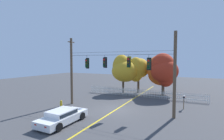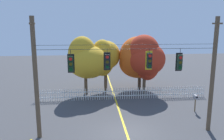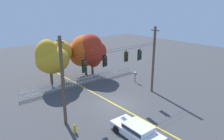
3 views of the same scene
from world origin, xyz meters
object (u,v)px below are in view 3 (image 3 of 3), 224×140
Objects in this scene: autumn_maple_mid at (60,53)px; roadside_mailbox at (135,74)px; traffic_signal_southbound_primary at (126,57)px; traffic_signal_northbound_primary at (105,61)px; autumn_oak_far_east at (84,51)px; autumn_maple_near_fence at (51,58)px; parked_car at (137,130)px; traffic_signal_northbound_secondary at (85,66)px; traffic_signal_eastbound_side at (140,55)px; fire_hydrant at (75,129)px; autumn_maple_far_west at (92,50)px.

autumn_maple_mid is 3.93× the size of roadside_mailbox.
traffic_signal_southbound_primary reaches higher than roadside_mailbox.
autumn_oak_far_east is at bearing 68.35° from traffic_signal_northbound_primary.
autumn_maple_near_fence is 14.73m from parked_car.
traffic_signal_northbound_secondary is 9.14m from autumn_maple_near_fence.
traffic_signal_eastbound_side is (6.94, 0.00, -0.01)m from traffic_signal_northbound_secondary.
traffic_signal_northbound_primary is at bearing -0.01° from traffic_signal_northbound_secondary.
roadside_mailbox is at bearing 49.32° from traffic_signal_eastbound_side.
autumn_maple_near_fence reaches higher than autumn_maple_mid.
traffic_signal_northbound_primary is 0.95× the size of roadside_mailbox.
traffic_signal_southbound_primary is 1.77× the size of fire_hydrant.
autumn_maple_mid is (2.69, 10.32, -1.03)m from traffic_signal_northbound_secondary.
fire_hydrant is at bearing -166.42° from traffic_signal_southbound_primary.
traffic_signal_northbound_secondary is 0.99× the size of traffic_signal_eastbound_side.
traffic_signal_northbound_primary reaches higher than autumn_maple_mid.
autumn_maple_far_west is at bearing 49.54° from fire_hydrant.
traffic_signal_northbound_primary is at bearing -111.65° from autumn_oak_far_east.
autumn_maple_mid is at bearing 33.63° from autumn_maple_near_fence.
autumn_maple_far_west reaches higher than traffic_signal_northbound_primary.
autumn_maple_mid is at bearing -179.54° from autumn_oak_far_east.
autumn_maple_mid is 3.68m from autumn_oak_far_east.
autumn_maple_near_fence reaches higher than autumn_oak_far_east.
traffic_signal_northbound_secondary is 12.21m from autumn_oak_far_east.
fire_hydrant is at bearing -169.29° from traffic_signal_eastbound_side.
traffic_signal_eastbound_side is at bearing 0.01° from traffic_signal_northbound_primary.
traffic_signal_southbound_primary is 0.92× the size of traffic_signal_eastbound_side.
traffic_signal_northbound_primary is 2.69m from traffic_signal_southbound_primary.
autumn_oak_far_east is 8.14m from roadside_mailbox.
parked_car is at bearing -100.90° from traffic_signal_northbound_primary.
fire_hydrant is at bearing -156.98° from roadside_mailbox.
roadside_mailbox is (4.93, 3.41, -3.77)m from traffic_signal_southbound_primary.
traffic_signal_southbound_primary is 0.22× the size of autumn_maple_far_west.
roadside_mailbox is (7.19, -6.90, -2.62)m from autumn_maple_mid.
traffic_signal_eastbound_side is 0.27× the size of autumn_maple_mid.
autumn_oak_far_east is 0.96× the size of autumn_maple_far_west.
autumn_oak_far_east is (4.11, 10.35, -1.35)m from traffic_signal_northbound_primary.
traffic_signal_northbound_secondary is at bearing -180.00° from traffic_signal_southbound_primary.
parked_car is (0.46, -14.40, -3.05)m from autumn_maple_near_fence.
autumn_maple_near_fence reaches higher than roadside_mailbox.
traffic_signal_northbound_secondary and traffic_signal_eastbound_side have the same top height.
traffic_signal_southbound_primary is (2.69, 0.00, 0.02)m from traffic_signal_northbound_primary.
traffic_signal_northbound_secondary reaches higher than autumn_maple_mid.
traffic_signal_northbound_primary is at bearing 21.09° from fire_hydrant.
fire_hydrant is (-4.51, -1.74, -4.54)m from traffic_signal_northbound_primary.
traffic_signal_northbound_primary reaches higher than fire_hydrant.
autumn_maple_mid is (0.44, 10.32, -1.13)m from traffic_signal_northbound_primary.
fire_hydrant is 13.21m from roadside_mailbox.
traffic_signal_eastbound_side is 10.36m from fire_hydrant.
fire_hydrant is (-3.48, 3.62, -0.23)m from parked_car.
traffic_signal_northbound_primary is at bearing 79.10° from parked_car.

